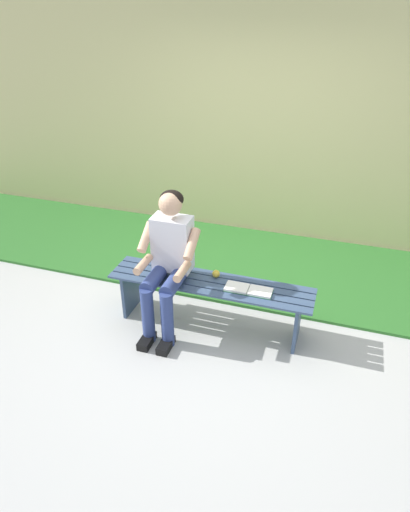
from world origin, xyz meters
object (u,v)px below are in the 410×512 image
at_px(person_seated, 168,258).
at_px(apple, 216,274).
at_px(book_open, 248,290).
at_px(bench_near, 210,292).

bearing_deg(person_seated, apple, -152.53).
relative_size(apple, book_open, 0.17).
distance_m(bench_near, book_open, 0.37).
xyz_separation_m(person_seated, apple, (-0.38, -0.20, -0.20)).
bearing_deg(apple, bench_near, 75.65).
relative_size(bench_near, book_open, 4.44).
distance_m(person_seated, apple, 0.47).
height_order(bench_near, apple, apple).
bearing_deg(apple, person_seated, 27.47).
distance_m(bench_near, apple, 0.18).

